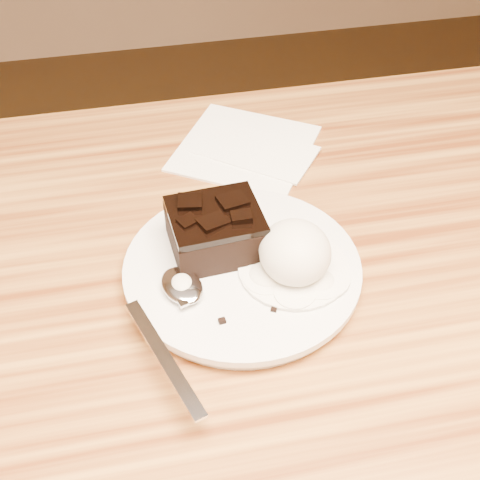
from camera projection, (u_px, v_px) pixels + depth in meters
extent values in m
cylinder|color=white|center=(242.00, 272.00, 0.61)|extent=(0.22, 0.22, 0.02)
cube|color=black|center=(216.00, 233.00, 0.61)|extent=(0.09, 0.08, 0.04)
ellipsoid|color=white|center=(295.00, 252.00, 0.58)|extent=(0.06, 0.07, 0.05)
cylinder|color=white|center=(294.00, 269.00, 0.60)|extent=(0.10, 0.10, 0.00)
cube|color=white|center=(245.00, 147.00, 0.76)|extent=(0.20, 0.20, 0.01)
cube|color=black|center=(222.00, 321.00, 0.55)|extent=(0.01, 0.01, 0.00)
cube|color=black|center=(274.00, 309.00, 0.56)|extent=(0.01, 0.01, 0.00)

